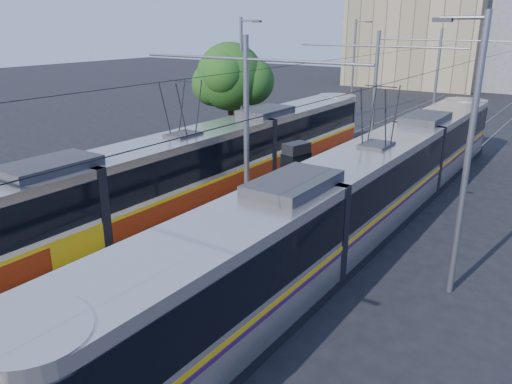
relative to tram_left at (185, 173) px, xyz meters
The scene contains 12 objects.
ground 9.45m from the tram_left, 67.22° to the right, with size 160.00×160.00×0.00m, color black.
platform 9.29m from the tram_left, 66.87° to the left, with size 4.00×50.00×0.30m, color gray.
tactile_strip_left 8.81m from the tram_left, 75.69° to the left, with size 0.70×50.00×0.01m, color gray.
tactile_strip_right 9.92m from the tram_left, 59.06° to the left, with size 0.70×50.00×0.01m, color gray.
rails 9.32m from the tram_left, 66.87° to the left, with size 8.71×70.00×0.03m.
tram_left is the anchor object (origin of this frame).
tram_right 7.71m from the tram_left, 20.92° to the left, with size 2.43×30.51×5.50m.
catenary 7.21m from the tram_left, 57.17° to the left, with size 9.20×70.00×7.00m.
street_lamps 13.17m from the tram_left, 73.84° to the left, with size 15.18×38.22×8.00m.
shelter 4.72m from the tram_left, 40.70° to the left, with size 0.97×1.30×2.57m.
tree 11.51m from the tram_left, 115.63° to the left, with size 4.56×4.21×6.62m.
building_left 52.08m from the tram_left, 97.09° to the left, with size 16.32×12.24×13.83m.
Camera 1 is at (10.22, -6.24, 7.67)m, focal length 35.00 mm.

